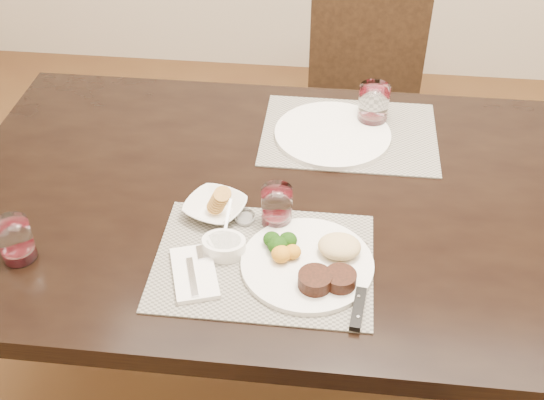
# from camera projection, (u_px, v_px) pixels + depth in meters

# --- Properties ---
(ground_plane) EXTENTS (4.50, 4.50, 0.00)m
(ground_plane) POSITION_uv_depth(u_px,v_px,m) (348.00, 389.00, 2.08)
(ground_plane) COLOR #462716
(ground_plane) RESTS_ON ground
(dining_table) EXTENTS (2.00, 1.00, 0.75)m
(dining_table) POSITION_uv_depth(u_px,v_px,m) (368.00, 226.00, 1.65)
(dining_table) COLOR black
(dining_table) RESTS_ON ground
(chair_far) EXTENTS (0.42, 0.42, 0.90)m
(chair_far) POSITION_uv_depth(u_px,v_px,m) (364.00, 89.00, 2.47)
(chair_far) COLOR black
(chair_far) RESTS_ON ground
(placemat_near) EXTENTS (0.46, 0.34, 0.00)m
(placemat_near) POSITION_uv_depth(u_px,v_px,m) (264.00, 261.00, 1.44)
(placemat_near) COLOR gray
(placemat_near) RESTS_ON dining_table
(placemat_far) EXTENTS (0.46, 0.34, 0.00)m
(placemat_far) POSITION_uv_depth(u_px,v_px,m) (349.00, 134.00, 1.81)
(placemat_far) COLOR gray
(placemat_far) RESTS_ON dining_table
(dinner_plate) EXTENTS (0.28, 0.28, 0.05)m
(dinner_plate) POSITION_uv_depth(u_px,v_px,m) (314.00, 262.00, 1.41)
(dinner_plate) COLOR silver
(dinner_plate) RESTS_ON placemat_near
(napkin_fork) EXTENTS (0.13, 0.17, 0.02)m
(napkin_fork) POSITION_uv_depth(u_px,v_px,m) (194.00, 273.00, 1.40)
(napkin_fork) COLOR silver
(napkin_fork) RESTS_ON placemat_near
(steak_knife) EXTENTS (0.04, 0.25, 0.01)m
(steak_knife) POSITION_uv_depth(u_px,v_px,m) (358.00, 298.00, 1.35)
(steak_knife) COLOR silver
(steak_knife) RESTS_ON placemat_near
(cracker_bowl) EXTENTS (0.17, 0.17, 0.06)m
(cracker_bowl) POSITION_uv_depth(u_px,v_px,m) (215.00, 207.00, 1.55)
(cracker_bowl) COLOR silver
(cracker_bowl) RESTS_ON placemat_near
(sauce_ramekin) EXTENTS (0.09, 0.14, 0.07)m
(sauce_ramekin) POSITION_uv_depth(u_px,v_px,m) (224.00, 245.00, 1.45)
(sauce_ramekin) COLOR silver
(sauce_ramekin) RESTS_ON placemat_near
(wine_glass_near) EXTENTS (0.07, 0.07, 0.09)m
(wine_glass_near) POSITION_uv_depth(u_px,v_px,m) (277.00, 208.00, 1.51)
(wine_glass_near) COLOR silver
(wine_glass_near) RESTS_ON placemat_near
(far_plate) EXTENTS (0.31, 0.31, 0.01)m
(far_plate) POSITION_uv_depth(u_px,v_px,m) (333.00, 134.00, 1.79)
(far_plate) COLOR silver
(far_plate) RESTS_ON placemat_far
(wine_glass_far) EXTENTS (0.08, 0.08, 0.11)m
(wine_glass_far) POSITION_uv_depth(u_px,v_px,m) (373.00, 107.00, 1.82)
(wine_glass_far) COLOR silver
(wine_glass_far) RESTS_ON placemat_far
(wine_glass_side) EXTENTS (0.07, 0.07, 0.10)m
(wine_glass_side) POSITION_uv_depth(u_px,v_px,m) (16.00, 242.00, 1.43)
(wine_glass_side) COLOR silver
(wine_glass_side) RESTS_ON dining_table
(salt_cellar) EXTENTS (0.05, 0.05, 0.02)m
(salt_cellar) POSITION_uv_depth(u_px,v_px,m) (245.00, 219.00, 1.53)
(salt_cellar) COLOR silver
(salt_cellar) RESTS_ON dining_table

